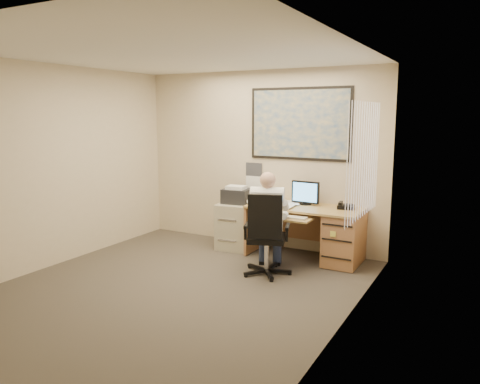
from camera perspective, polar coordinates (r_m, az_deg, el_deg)
The scene contains 8 objects.
room_shell at distance 5.36m, azimuth -8.19°, elevation 1.96°, with size 4.00×4.50×2.70m.
desk at distance 6.65m, azimuth 10.63°, elevation -4.61°, with size 1.60×0.97×1.08m.
world_map at distance 6.96m, azimuth 7.27°, elevation 8.24°, with size 1.56×0.03×1.06m, color #1E4C93.
wall_calendar at distance 7.34m, azimuth 1.70°, elevation 1.95°, with size 0.28×0.01×0.42m, color white.
window_blinds at distance 5.22m, azimuth 15.01°, elevation 3.74°, with size 0.06×1.40×1.30m, color beige, non-canonical shape.
filing_cabinet at distance 7.20m, azimuth -0.38°, elevation -3.57°, with size 0.56×0.65×0.97m.
office_chair at distance 6.03m, azimuth 2.94°, elevation -7.16°, with size 0.82×0.82×1.08m.
person at distance 6.01m, azimuth 3.43°, elevation -3.83°, with size 0.54×0.77×1.32m, color white, non-canonical shape.
Camera 1 is at (3.18, -4.26, 2.05)m, focal length 35.00 mm.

